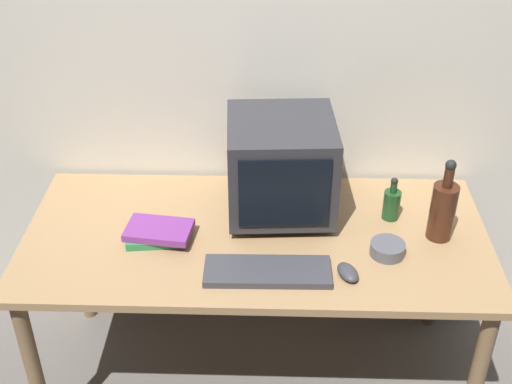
# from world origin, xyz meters

# --- Properties ---
(ground_plane) EXTENTS (6.00, 6.00, 0.00)m
(ground_plane) POSITION_xyz_m (0.00, 0.00, 0.00)
(ground_plane) COLOR slate
(back_wall) EXTENTS (4.00, 0.08, 2.50)m
(back_wall) POSITION_xyz_m (0.00, 0.45, 1.25)
(back_wall) COLOR silver
(back_wall) RESTS_ON ground
(desk) EXTENTS (1.66, 0.78, 0.72)m
(desk) POSITION_xyz_m (0.00, 0.00, 0.64)
(desk) COLOR tan
(desk) RESTS_ON ground
(crt_monitor) EXTENTS (0.40, 0.41, 0.37)m
(crt_monitor) POSITION_xyz_m (0.09, 0.15, 0.91)
(crt_monitor) COLOR #333338
(crt_monitor) RESTS_ON desk
(keyboard) EXTENTS (0.42, 0.16, 0.02)m
(keyboard) POSITION_xyz_m (0.04, -0.22, 0.73)
(keyboard) COLOR #3F3F47
(keyboard) RESTS_ON desk
(computer_mouse) EXTENTS (0.09, 0.12, 0.04)m
(computer_mouse) POSITION_xyz_m (0.31, -0.23, 0.74)
(computer_mouse) COLOR #3F3F47
(computer_mouse) RESTS_ON desk
(bottle_tall) EXTENTS (0.09, 0.09, 0.32)m
(bottle_tall) POSITION_xyz_m (0.65, 0.01, 0.84)
(bottle_tall) COLOR #472314
(bottle_tall) RESTS_ON desk
(bottle_short) EXTENTS (0.06, 0.06, 0.17)m
(bottle_short) POSITION_xyz_m (0.49, 0.12, 0.78)
(bottle_short) COLOR #1E4C23
(bottle_short) RESTS_ON desk
(book_stack) EXTENTS (0.24, 0.17, 0.05)m
(book_stack) POSITION_xyz_m (-0.35, -0.04, 0.75)
(book_stack) COLOR #33894C
(book_stack) RESTS_ON desk
(cd_spindle) EXTENTS (0.12, 0.12, 0.04)m
(cd_spindle) POSITION_xyz_m (0.45, -0.10, 0.74)
(cd_spindle) COLOR #595B66
(cd_spindle) RESTS_ON desk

